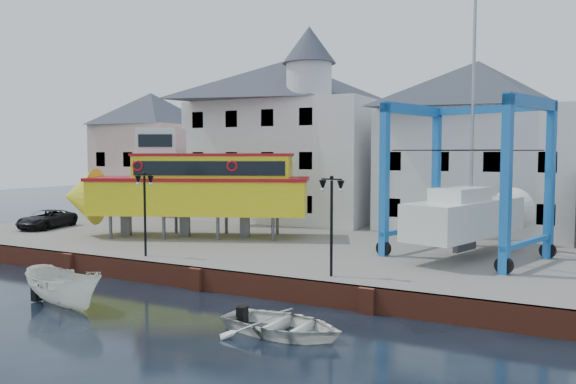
% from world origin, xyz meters
% --- Properties ---
extents(ground, '(140.00, 140.00, 0.00)m').
position_xyz_m(ground, '(0.00, 0.00, 0.00)').
color(ground, black).
rests_on(ground, ground).
extents(hardstanding, '(44.00, 22.00, 1.00)m').
position_xyz_m(hardstanding, '(0.00, 11.00, 0.50)').
color(hardstanding, '#676159').
rests_on(hardstanding, ground).
extents(quay_wall, '(44.00, 0.47, 1.00)m').
position_xyz_m(quay_wall, '(-0.00, 0.10, 0.50)').
color(quay_wall, brown).
rests_on(quay_wall, ground).
extents(building_pink, '(8.00, 7.00, 10.30)m').
position_xyz_m(building_pink, '(-18.00, 18.00, 6.15)').
color(building_pink, '#D2A4A0').
rests_on(building_pink, hardstanding).
extents(building_white_main, '(14.00, 8.30, 14.00)m').
position_xyz_m(building_white_main, '(-4.87, 18.39, 7.34)').
color(building_white_main, silver).
rests_on(building_white_main, hardstanding).
extents(building_white_right, '(12.00, 8.00, 11.20)m').
position_xyz_m(building_white_right, '(9.00, 19.00, 6.60)').
color(building_white_right, silver).
rests_on(building_white_right, hardstanding).
extents(lamp_post_left, '(1.12, 0.32, 4.20)m').
position_xyz_m(lamp_post_left, '(-4.00, 1.20, 4.17)').
color(lamp_post_left, black).
rests_on(lamp_post_left, hardstanding).
extents(lamp_post_right, '(1.12, 0.32, 4.20)m').
position_xyz_m(lamp_post_right, '(6.00, 1.20, 4.17)').
color(lamp_post_right, black).
rests_on(lamp_post_right, hardstanding).
extents(tour_boat, '(15.45, 9.16, 6.63)m').
position_xyz_m(tour_boat, '(-6.34, 7.48, 4.13)').
color(tour_boat, '#59595E').
rests_on(tour_boat, hardstanding).
extents(travel_lift, '(8.12, 10.03, 14.70)m').
position_xyz_m(travel_lift, '(10.45, 9.01, 3.45)').
color(travel_lift, blue).
rests_on(travel_lift, hardstanding).
extents(van, '(2.88, 4.76, 1.24)m').
position_xyz_m(van, '(-17.10, 6.17, 1.62)').
color(van, black).
rests_on(van, hardstanding).
extents(motorboat_a, '(4.81, 2.60, 1.76)m').
position_xyz_m(motorboat_a, '(-3.07, -4.64, 0.00)').
color(motorboat_a, white).
rests_on(motorboat_a, ground).
extents(motorboat_b, '(4.60, 3.42, 0.91)m').
position_xyz_m(motorboat_b, '(6.27, -3.68, 0.00)').
color(motorboat_b, white).
rests_on(motorboat_b, ground).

